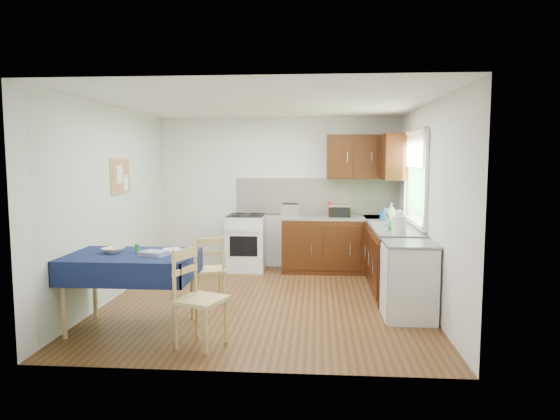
# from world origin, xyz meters

# --- Properties ---
(floor) EXTENTS (4.20, 4.20, 0.00)m
(floor) POSITION_xyz_m (0.00, 0.00, 0.00)
(floor) COLOR #452A12
(floor) RESTS_ON ground
(ceiling) EXTENTS (4.00, 4.20, 0.02)m
(ceiling) POSITION_xyz_m (0.00, 0.00, 2.50)
(ceiling) COLOR white
(ceiling) RESTS_ON wall_back
(wall_back) EXTENTS (4.00, 0.02, 2.50)m
(wall_back) POSITION_xyz_m (0.00, 2.10, 1.25)
(wall_back) COLOR silver
(wall_back) RESTS_ON ground
(wall_front) EXTENTS (4.00, 0.02, 2.50)m
(wall_front) POSITION_xyz_m (0.00, -2.10, 1.25)
(wall_front) COLOR silver
(wall_front) RESTS_ON ground
(wall_left) EXTENTS (0.02, 4.20, 2.50)m
(wall_left) POSITION_xyz_m (-2.00, 0.00, 1.25)
(wall_left) COLOR silver
(wall_left) RESTS_ON ground
(wall_right) EXTENTS (0.02, 4.20, 2.50)m
(wall_right) POSITION_xyz_m (2.00, 0.00, 1.25)
(wall_right) COLOR silver
(wall_right) RESTS_ON ground
(base_cabinets) EXTENTS (1.90, 2.30, 0.86)m
(base_cabinets) POSITION_xyz_m (1.36, 1.26, 0.43)
(base_cabinets) COLOR black
(base_cabinets) RESTS_ON ground
(worktop_back) EXTENTS (1.90, 0.60, 0.04)m
(worktop_back) POSITION_xyz_m (1.05, 1.80, 0.88)
(worktop_back) COLOR slate
(worktop_back) RESTS_ON base_cabinets
(worktop_right) EXTENTS (0.60, 1.70, 0.04)m
(worktop_right) POSITION_xyz_m (1.70, 0.65, 0.88)
(worktop_right) COLOR slate
(worktop_right) RESTS_ON base_cabinets
(worktop_corner) EXTENTS (0.60, 0.60, 0.04)m
(worktop_corner) POSITION_xyz_m (1.70, 1.80, 0.88)
(worktop_corner) COLOR slate
(worktop_corner) RESTS_ON base_cabinets
(splashback) EXTENTS (2.70, 0.02, 0.60)m
(splashback) POSITION_xyz_m (0.65, 2.08, 1.20)
(splashback) COLOR white
(splashback) RESTS_ON wall_back
(upper_cabinets) EXTENTS (1.20, 0.85, 0.70)m
(upper_cabinets) POSITION_xyz_m (1.52, 1.80, 1.85)
(upper_cabinets) COLOR black
(upper_cabinets) RESTS_ON wall_back
(stove) EXTENTS (0.60, 0.61, 0.92)m
(stove) POSITION_xyz_m (-0.50, 1.80, 0.46)
(stove) COLOR white
(stove) RESTS_ON ground
(window) EXTENTS (0.04, 1.48, 1.26)m
(window) POSITION_xyz_m (1.97, 0.70, 1.65)
(window) COLOR #2E5924
(window) RESTS_ON wall_right
(fridge) EXTENTS (0.58, 0.60, 0.89)m
(fridge) POSITION_xyz_m (1.70, -0.55, 0.44)
(fridge) COLOR white
(fridge) RESTS_ON ground
(corkboard) EXTENTS (0.04, 0.62, 0.47)m
(corkboard) POSITION_xyz_m (-1.97, 0.30, 1.60)
(corkboard) COLOR tan
(corkboard) RESTS_ON wall_left
(dining_table) EXTENTS (1.35, 0.91, 0.82)m
(dining_table) POSITION_xyz_m (-1.33, -1.09, 0.71)
(dining_table) COLOR #101C41
(dining_table) RESTS_ON ground
(chair_far) EXTENTS (0.48, 0.48, 0.86)m
(chair_far) POSITION_xyz_m (-0.70, -0.06, 0.46)
(chair_far) COLOR tan
(chair_far) RESTS_ON ground
(chair_near) EXTENTS (0.55, 0.55, 0.97)m
(chair_near) POSITION_xyz_m (-0.51, -1.51, 0.51)
(chair_near) COLOR tan
(chair_near) RESTS_ON ground
(toaster) EXTENTS (0.29, 0.18, 0.22)m
(toaster) POSITION_xyz_m (0.22, 1.72, 1.00)
(toaster) COLOR silver
(toaster) RESTS_ON worktop_back
(sandwich_press) EXTENTS (0.34, 0.29, 0.20)m
(sandwich_press) POSITION_xyz_m (1.01, 1.78, 1.00)
(sandwich_press) COLOR black
(sandwich_press) RESTS_ON worktop_back
(sauce_bottle) EXTENTS (0.06, 0.06, 0.24)m
(sauce_bottle) POSITION_xyz_m (0.86, 1.73, 1.02)
(sauce_bottle) COLOR red
(sauce_bottle) RESTS_ON worktop_back
(yellow_packet) EXTENTS (0.14, 0.10, 0.17)m
(yellow_packet) POSITION_xyz_m (1.13, 1.97, 0.99)
(yellow_packet) COLOR gold
(yellow_packet) RESTS_ON worktop_back
(dish_rack) EXTENTS (0.46, 0.35, 0.22)m
(dish_rack) POSITION_xyz_m (1.65, 0.85, 0.93)
(dish_rack) COLOR #95949A
(dish_rack) RESTS_ON worktop_right
(kettle) EXTENTS (0.18, 0.18, 0.30)m
(kettle) POSITION_xyz_m (1.66, -0.01, 1.03)
(kettle) COLOR white
(kettle) RESTS_ON worktop_right
(cup) EXTENTS (0.13, 0.13, 0.10)m
(cup) POSITION_xyz_m (1.73, 1.72, 0.95)
(cup) COLOR silver
(cup) RESTS_ON worktop_back
(soap_bottle_a) EXTENTS (0.14, 0.14, 0.30)m
(soap_bottle_a) POSITION_xyz_m (1.70, 0.96, 1.05)
(soap_bottle_a) COLOR white
(soap_bottle_a) RESTS_ON worktop_right
(soap_bottle_b) EXTENTS (0.13, 0.13, 0.20)m
(soap_bottle_b) POSITION_xyz_m (1.66, 1.40, 1.00)
(soap_bottle_b) COLOR blue
(soap_bottle_b) RESTS_ON worktop_right
(soap_bottle_c) EXTENTS (0.15, 0.15, 0.16)m
(soap_bottle_c) POSITION_xyz_m (1.63, 0.32, 0.98)
(soap_bottle_c) COLOR green
(soap_bottle_c) RESTS_ON worktop_right
(plate_bowl) EXTENTS (0.28, 0.28, 0.05)m
(plate_bowl) POSITION_xyz_m (-1.54, -1.04, 0.84)
(plate_bowl) COLOR beige
(plate_bowl) RESTS_ON dining_table
(book) EXTENTS (0.26, 0.30, 0.02)m
(book) POSITION_xyz_m (-1.01, -0.94, 0.83)
(book) COLOR white
(book) RESTS_ON dining_table
(spice_jar) EXTENTS (0.05, 0.05, 0.09)m
(spice_jar) POSITION_xyz_m (-1.28, -1.02, 0.86)
(spice_jar) COLOR green
(spice_jar) RESTS_ON dining_table
(tea_towel) EXTENTS (0.31, 0.27, 0.05)m
(tea_towel) POSITION_xyz_m (-1.05, -1.16, 0.84)
(tea_towel) COLOR #2C2998
(tea_towel) RESTS_ON dining_table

